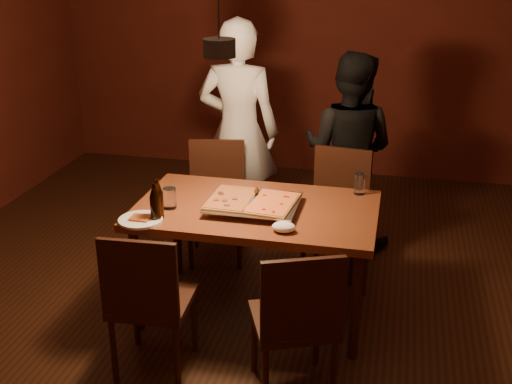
% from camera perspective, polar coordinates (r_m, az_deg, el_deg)
% --- Properties ---
extents(room_shell, '(6.00, 6.00, 6.00)m').
position_cam_1_polar(room_shell, '(3.67, -3.16, 7.26)').
color(room_shell, '#361B0E').
rests_on(room_shell, ground).
extents(dining_table, '(1.50, 0.90, 0.75)m').
position_cam_1_polar(dining_table, '(4.02, -0.00, -2.30)').
color(dining_table, brown).
rests_on(dining_table, floor).
extents(chair_far_left, '(0.50, 0.50, 0.49)m').
position_cam_1_polar(chair_far_left, '(4.86, -3.53, 0.25)').
color(chair_far_left, '#38190F').
rests_on(chair_far_left, floor).
extents(chair_far_right, '(0.47, 0.47, 0.49)m').
position_cam_1_polar(chair_far_right, '(4.71, 7.30, -0.63)').
color(chair_far_right, '#38190F').
rests_on(chair_far_right, floor).
extents(chair_near_left, '(0.44, 0.44, 0.49)m').
position_cam_1_polar(chair_near_left, '(3.54, -9.67, -8.77)').
color(chair_near_left, '#38190F').
rests_on(chair_near_left, floor).
extents(chair_near_right, '(0.55, 0.55, 0.49)m').
position_cam_1_polar(chair_near_right, '(3.33, 3.69, -10.60)').
color(chair_near_right, '#38190F').
rests_on(chair_near_right, floor).
extents(pizza_tray, '(0.58, 0.49, 0.05)m').
position_cam_1_polar(pizza_tray, '(3.96, -0.23, -1.20)').
color(pizza_tray, silver).
rests_on(pizza_tray, dining_table).
extents(pizza_meat, '(0.27, 0.41, 0.02)m').
position_cam_1_polar(pizza_meat, '(3.98, -2.22, -0.56)').
color(pizza_meat, maroon).
rests_on(pizza_meat, pizza_tray).
extents(pizza_cheese, '(0.29, 0.43, 0.02)m').
position_cam_1_polar(pizza_cheese, '(3.91, 1.48, -0.98)').
color(pizza_cheese, gold).
rests_on(pizza_cheese, pizza_tray).
extents(spatula, '(0.13, 0.25, 0.04)m').
position_cam_1_polar(spatula, '(3.95, -0.07, -0.65)').
color(spatula, silver).
rests_on(spatula, pizza_tray).
extents(beer_bottle_a, '(0.06, 0.06, 0.24)m').
position_cam_1_polar(beer_bottle_a, '(3.80, -8.96, -0.91)').
color(beer_bottle_a, black).
rests_on(beer_bottle_a, dining_table).
extents(beer_bottle_b, '(0.07, 0.07, 0.25)m').
position_cam_1_polar(beer_bottle_b, '(3.84, -8.72, -0.59)').
color(beer_bottle_b, black).
rests_on(beer_bottle_b, dining_table).
extents(water_glass_left, '(0.08, 0.08, 0.13)m').
position_cam_1_polar(water_glass_left, '(3.99, -7.69, -0.55)').
color(water_glass_left, silver).
rests_on(water_glass_left, dining_table).
extents(water_glass_right, '(0.07, 0.07, 0.14)m').
position_cam_1_polar(water_glass_right, '(4.22, 9.18, 0.71)').
color(water_glass_right, silver).
rests_on(water_glass_right, dining_table).
extents(plate_slice, '(0.26, 0.26, 0.03)m').
position_cam_1_polar(plate_slice, '(3.85, -10.23, -2.44)').
color(plate_slice, white).
rests_on(plate_slice, dining_table).
extents(napkin, '(0.14, 0.10, 0.06)m').
position_cam_1_polar(napkin, '(3.66, 2.48, -3.13)').
color(napkin, white).
rests_on(napkin, dining_table).
extents(diner_white, '(0.65, 0.44, 1.77)m').
position_cam_1_polar(diner_white, '(5.08, -1.56, 5.40)').
color(diner_white, white).
rests_on(diner_white, floor).
extents(diner_dark, '(0.86, 0.74, 1.54)m').
position_cam_1_polar(diner_dark, '(5.05, 8.21, 3.68)').
color(diner_dark, black).
rests_on(diner_dark, floor).
extents(pendant_lamp, '(0.18, 0.18, 1.10)m').
position_cam_1_polar(pendant_lamp, '(3.60, -3.28, 12.83)').
color(pendant_lamp, black).
rests_on(pendant_lamp, ceiling).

